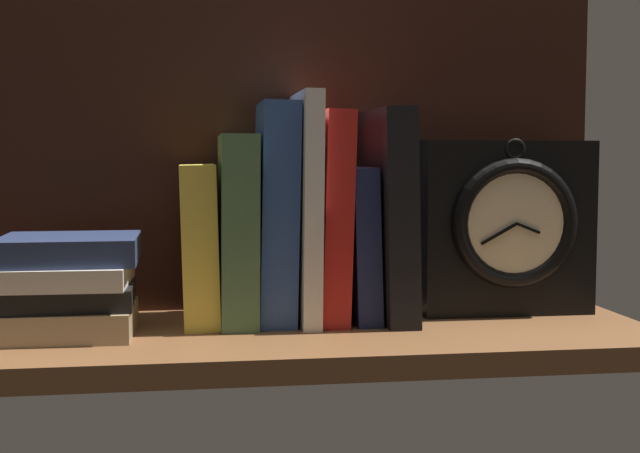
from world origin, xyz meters
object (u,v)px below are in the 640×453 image
at_px(book_yellow_seinlanguage, 200,244).
at_px(book_black_skeptic, 387,214).
at_px(book_red_requiem, 330,216).
at_px(book_navy_bierce, 358,243).
at_px(book_white_catcher, 305,207).
at_px(book_blue_modern, 276,213).
at_px(book_green_romantic, 237,229).
at_px(framed_clock, 507,227).
at_px(book_stack_side, 63,286).

height_order(book_yellow_seinlanguage, book_black_skeptic, book_black_skeptic).
height_order(book_red_requiem, book_navy_bierce, book_red_requiem).
height_order(book_white_catcher, book_red_requiem, book_white_catcher).
relative_size(book_blue_modern, book_white_catcher, 0.96).
distance_m(book_green_romantic, book_white_catcher, 0.08).
xyz_separation_m(book_blue_modern, book_red_requiem, (0.06, 0.00, -0.00)).
xyz_separation_m(book_blue_modern, book_navy_bierce, (0.09, 0.00, -0.04)).
relative_size(book_red_requiem, framed_clock, 1.14).
relative_size(book_green_romantic, book_stack_side, 1.25).
bearing_deg(book_stack_side, book_blue_modern, 11.60).
bearing_deg(book_white_catcher, book_navy_bierce, 0.00).
distance_m(book_yellow_seinlanguage, book_navy_bierce, 0.18).
bearing_deg(book_stack_side, framed_clock, 5.30).
distance_m(book_yellow_seinlanguage, book_blue_modern, 0.09).
xyz_separation_m(book_navy_bierce, framed_clock, (0.18, -0.00, 0.02)).
xyz_separation_m(book_yellow_seinlanguage, framed_clock, (0.36, -0.00, 0.02)).
relative_size(book_yellow_seinlanguage, book_white_catcher, 0.69).
bearing_deg(book_stack_side, book_white_catcher, 10.15).
bearing_deg(book_white_catcher, book_red_requiem, 0.00).
bearing_deg(framed_clock, book_red_requiem, 179.92).
bearing_deg(book_blue_modern, book_navy_bierce, 0.00).
relative_size(book_navy_bierce, book_stack_side, 1.04).
xyz_separation_m(book_green_romantic, framed_clock, (0.32, -0.00, -0.00)).
xyz_separation_m(book_red_requiem, book_navy_bierce, (0.03, 0.00, -0.03)).
height_order(book_green_romantic, book_white_catcher, book_white_catcher).
bearing_deg(book_red_requiem, book_black_skeptic, 0.00).
height_order(book_green_romantic, book_red_requiem, book_red_requiem).
bearing_deg(book_green_romantic, book_stack_side, -165.79).
bearing_deg(book_navy_bierce, book_yellow_seinlanguage, 180.00).
relative_size(book_yellow_seinlanguage, book_green_romantic, 0.84).
height_order(book_yellow_seinlanguage, framed_clock, framed_clock).
xyz_separation_m(framed_clock, book_stack_side, (-0.50, -0.05, -0.05)).
height_order(book_black_skeptic, book_stack_side, book_black_skeptic).
height_order(book_yellow_seinlanguage, book_navy_bierce, book_yellow_seinlanguage).
bearing_deg(book_green_romantic, book_blue_modern, 0.00).
xyz_separation_m(book_white_catcher, book_navy_bierce, (0.06, 0.00, -0.04)).
distance_m(book_green_romantic, book_red_requiem, 0.11).
xyz_separation_m(book_green_romantic, book_white_catcher, (0.08, 0.00, 0.02)).
distance_m(book_blue_modern, book_white_catcher, 0.03).
height_order(book_green_romantic, book_navy_bierce, book_green_romantic).
bearing_deg(book_blue_modern, book_green_romantic, 180.00).
relative_size(book_green_romantic, framed_clock, 1.02).
distance_m(book_red_requiem, book_black_skeptic, 0.07).
bearing_deg(book_yellow_seinlanguage, book_red_requiem, 0.00).
relative_size(book_navy_bierce, book_black_skeptic, 0.72).
bearing_deg(book_navy_bierce, book_red_requiem, 180.00).
bearing_deg(book_black_skeptic, book_yellow_seinlanguage, 180.00).
distance_m(book_white_catcher, book_red_requiem, 0.03).
xyz_separation_m(book_red_requiem, book_black_skeptic, (0.07, 0.00, 0.00)).
bearing_deg(book_navy_bierce, framed_clock, -0.09).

